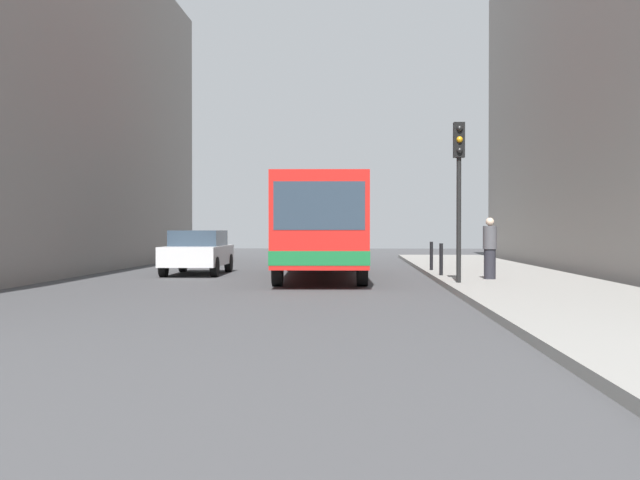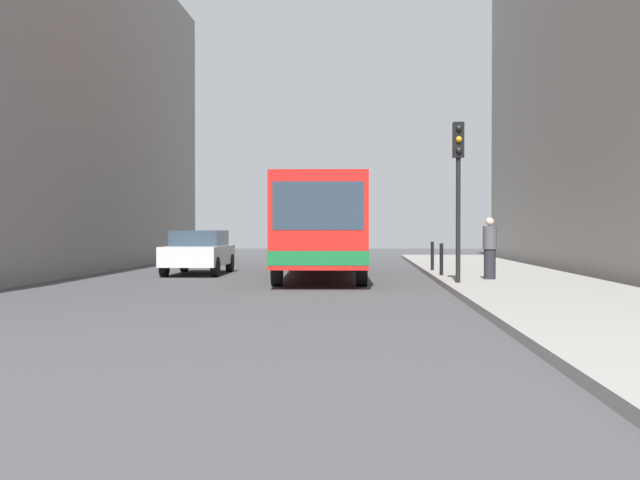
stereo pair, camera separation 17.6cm
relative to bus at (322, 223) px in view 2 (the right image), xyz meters
The scene contains 9 objects.
ground_plane 2.86m from the bus, 85.21° to the right, with size 80.00×80.00×0.00m, color #424244.
sidewalk 6.26m from the bus, 22.15° to the right, with size 4.40×40.00×0.15m, color gray.
bus is the anchor object (origin of this frame).
car_beside_bus 4.56m from the bus, 161.17° to the left, with size 1.90×4.42×1.48m.
car_behind_bus 10.13m from the bus, 90.44° to the left, with size 1.88×4.41×1.48m.
traffic_light 6.13m from the bus, 51.38° to the right, with size 0.28×0.33×4.10m.
bollard_near 4.06m from the bus, 21.19° to the right, with size 0.11×0.11×0.95m, color black.
bollard_mid 4.14m from the bus, 24.30° to the left, with size 0.11×0.11×0.95m, color black.
pedestrian_near_signal 5.78m from the bus, 33.34° to the right, with size 0.38×0.38×1.69m.
Camera 2 is at (1.10, -22.84, 1.51)m, focal length 44.59 mm.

